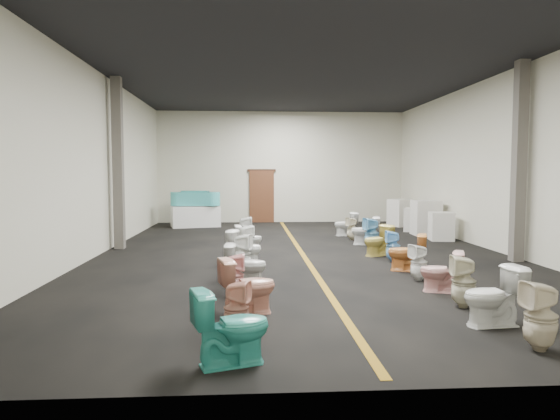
{
  "coord_description": "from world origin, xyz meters",
  "views": [
    {
      "loc": [
        -1.31,
        -12.39,
        1.99
      ],
      "look_at": [
        -0.48,
        1.0,
        1.01
      ],
      "focal_mm": 32.0,
      "sensor_mm": 36.0,
      "label": 1
    }
  ],
  "objects_px": {
    "appliance_crate_d": "(400,213)",
    "toilet_right_1": "(493,296)",
    "appliance_crate_a": "(441,226)",
    "toilet_right_9": "(365,231)",
    "toilet_left_3": "(235,276)",
    "toilet_right_2": "(464,282)",
    "toilet_left_6": "(245,248)",
    "toilet_left_2": "(248,286)",
    "toilet_right_5": "(407,252)",
    "toilet_left_4": "(246,265)",
    "toilet_right_4": "(419,263)",
    "bathtub": "(195,198)",
    "toilet_left_5": "(242,254)",
    "appliance_crate_b": "(426,218)",
    "toilet_right_6": "(393,246)",
    "toilet_left_7": "(245,242)",
    "toilet_right_8": "(372,234)",
    "toilet_right_11": "(346,224)",
    "toilet_left_1": "(237,308)",
    "toilet_right_7": "(378,241)",
    "display_table": "(196,216)",
    "toilet_right_0": "(541,316)",
    "toilet_left_0": "(232,327)",
    "appliance_crate_c": "(415,220)",
    "toilet_left_8": "(248,239)"
  },
  "relations": [
    {
      "from": "appliance_crate_d",
      "to": "toilet_right_1",
      "type": "xyz_separation_m",
      "value": [
        -2.54,
        -12.3,
        -0.11
      ]
    },
    {
      "from": "appliance_crate_a",
      "to": "toilet_right_9",
      "type": "bearing_deg",
      "value": -162.78
    },
    {
      "from": "toilet_left_3",
      "to": "toilet_right_9",
      "type": "xyz_separation_m",
      "value": [
        3.48,
        5.74,
        0.04
      ]
    },
    {
      "from": "toilet_left_3",
      "to": "toilet_right_9",
      "type": "relative_size",
      "value": 0.89
    },
    {
      "from": "toilet_right_1",
      "to": "toilet_right_2",
      "type": "height_order",
      "value": "toilet_right_1"
    },
    {
      "from": "appliance_crate_d",
      "to": "toilet_right_2",
      "type": "distance_m",
      "value": 11.68
    },
    {
      "from": "appliance_crate_a",
      "to": "toilet_left_6",
      "type": "bearing_deg",
      "value": -147.57
    },
    {
      "from": "toilet_left_6",
      "to": "toilet_right_9",
      "type": "xyz_separation_m",
      "value": [
        3.34,
        2.93,
        0.01
      ]
    },
    {
      "from": "toilet_left_2",
      "to": "toilet_right_5",
      "type": "height_order",
      "value": "toilet_left_2"
    },
    {
      "from": "toilet_left_4",
      "to": "toilet_right_4",
      "type": "xyz_separation_m",
      "value": [
        3.21,
        0.19,
        -0.03
      ]
    },
    {
      "from": "bathtub",
      "to": "toilet_left_5",
      "type": "relative_size",
      "value": 2.29
    },
    {
      "from": "toilet_left_3",
      "to": "appliance_crate_b",
      "type": "bearing_deg",
      "value": -37.22
    },
    {
      "from": "toilet_right_5",
      "to": "toilet_right_6",
      "type": "relative_size",
      "value": 1.1
    },
    {
      "from": "toilet_left_4",
      "to": "toilet_left_6",
      "type": "bearing_deg",
      "value": 5.83
    },
    {
      "from": "toilet_left_7",
      "to": "toilet_right_5",
      "type": "bearing_deg",
      "value": -139.49
    },
    {
      "from": "toilet_left_3",
      "to": "toilet_right_8",
      "type": "relative_size",
      "value": 0.84
    },
    {
      "from": "toilet_right_9",
      "to": "toilet_right_11",
      "type": "height_order",
      "value": "toilet_right_9"
    },
    {
      "from": "toilet_left_1",
      "to": "toilet_right_7",
      "type": "xyz_separation_m",
      "value": [
        3.26,
        5.78,
        0.03
      ]
    },
    {
      "from": "display_table",
      "to": "toilet_right_0",
      "type": "bearing_deg",
      "value": -68.65
    },
    {
      "from": "toilet_right_4",
      "to": "toilet_right_5",
      "type": "bearing_deg",
      "value": 162.03
    },
    {
      "from": "toilet_left_6",
      "to": "toilet_right_2",
      "type": "height_order",
      "value": "toilet_right_2"
    },
    {
      "from": "toilet_left_5",
      "to": "toilet_right_8",
      "type": "xyz_separation_m",
      "value": [
        3.35,
        3.04,
        0.01
      ]
    },
    {
      "from": "toilet_right_7",
      "to": "toilet_right_11",
      "type": "relative_size",
      "value": 1.0
    },
    {
      "from": "toilet_left_0",
      "to": "toilet_right_6",
      "type": "distance_m",
      "value": 6.81
    },
    {
      "from": "toilet_left_5",
      "to": "display_table",
      "type": "bearing_deg",
      "value": 27.24
    },
    {
      "from": "toilet_right_8",
      "to": "appliance_crate_b",
      "type": "bearing_deg",
      "value": 129.99
    },
    {
      "from": "appliance_crate_d",
      "to": "toilet_right_5",
      "type": "relative_size",
      "value": 1.32
    },
    {
      "from": "bathtub",
      "to": "toilet_left_4",
      "type": "xyz_separation_m",
      "value": [
        1.94,
        -9.95,
        -0.7
      ]
    },
    {
      "from": "toilet_right_4",
      "to": "toilet_right_8",
      "type": "relative_size",
      "value": 0.81
    },
    {
      "from": "toilet_right_2",
      "to": "appliance_crate_b",
      "type": "bearing_deg",
      "value": 173.04
    },
    {
      "from": "toilet_left_6",
      "to": "toilet_right_6",
      "type": "xyz_separation_m",
      "value": [
        3.34,
        0.22,
        -0.03
      ]
    },
    {
      "from": "appliance_crate_b",
      "to": "toilet_left_5",
      "type": "height_order",
      "value": "appliance_crate_b"
    },
    {
      "from": "appliance_crate_d",
      "to": "toilet_left_7",
      "type": "xyz_separation_m",
      "value": [
        -5.81,
        -6.79,
        -0.13
      ]
    },
    {
      "from": "toilet_left_5",
      "to": "toilet_left_2",
      "type": "bearing_deg",
      "value": -161.95
    },
    {
      "from": "appliance_crate_c",
      "to": "toilet_left_7",
      "type": "distance_m",
      "value": 7.71
    },
    {
      "from": "display_table",
      "to": "toilet_left_8",
      "type": "xyz_separation_m",
      "value": [
        1.98,
        -6.21,
        -0.04
      ]
    },
    {
      "from": "toilet_left_6",
      "to": "toilet_right_1",
      "type": "relative_size",
      "value": 0.96
    },
    {
      "from": "toilet_left_3",
      "to": "toilet_left_5",
      "type": "bearing_deg",
      "value": -2.71
    },
    {
      "from": "toilet_left_2",
      "to": "toilet_right_11",
      "type": "bearing_deg",
      "value": -35.91
    },
    {
      "from": "toilet_left_5",
      "to": "toilet_right_9",
      "type": "xyz_separation_m",
      "value": [
        3.39,
        3.92,
        -0.01
      ]
    },
    {
      "from": "bathtub",
      "to": "toilet_left_4",
      "type": "relative_size",
      "value": 2.49
    },
    {
      "from": "appliance_crate_b",
      "to": "toilet_left_8",
      "type": "bearing_deg",
      "value": -150.74
    },
    {
      "from": "toilet_left_7",
      "to": "toilet_right_8",
      "type": "distance_m",
      "value": 3.47
    },
    {
      "from": "bathtub",
      "to": "toilet_right_11",
      "type": "bearing_deg",
      "value": -24.86
    },
    {
      "from": "toilet_left_3",
      "to": "toilet_left_7",
      "type": "distance_m",
      "value": 3.77
    },
    {
      "from": "appliance_crate_b",
      "to": "toilet_right_11",
      "type": "height_order",
      "value": "appliance_crate_b"
    },
    {
      "from": "display_table",
      "to": "toilet_right_9",
      "type": "relative_size",
      "value": 2.21
    },
    {
      "from": "display_table",
      "to": "toilet_right_9",
      "type": "xyz_separation_m",
      "value": [
        5.25,
        -5.05,
        0.01
      ]
    },
    {
      "from": "toilet_left_8",
      "to": "toilet_right_11",
      "type": "relative_size",
      "value": 0.93
    },
    {
      "from": "toilet_left_7",
      "to": "toilet_right_0",
      "type": "relative_size",
      "value": 0.97
    }
  ]
}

